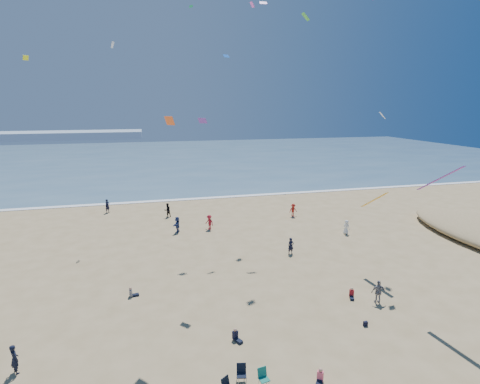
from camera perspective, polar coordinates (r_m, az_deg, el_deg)
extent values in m
cube|color=#476B84|center=(109.79, -12.25, 5.06)|extent=(220.00, 100.00, 0.06)
cube|color=white|center=(60.67, -10.43, -1.24)|extent=(220.00, 1.20, 0.08)
cube|color=#7A8EA8|center=(192.68, -31.45, 7.27)|extent=(110.00, 20.00, 3.20)
imported|color=black|center=(26.38, -31.13, -20.95)|extent=(0.73, 0.77, 1.77)
imported|color=gray|center=(31.44, 20.34, -14.07)|extent=(1.15, 0.66, 1.84)
imported|color=black|center=(51.71, -11.01, -2.72)|extent=(1.17, 1.09, 1.92)
imported|color=black|center=(55.97, -19.55, -2.03)|extent=(0.83, 0.82, 1.94)
imported|color=white|center=(45.95, 15.89, -5.16)|extent=(0.81, 0.97, 1.69)
imported|color=navy|center=(45.41, -9.54, -4.90)|extent=(1.19, 1.84, 1.90)
imported|color=#B12219|center=(51.58, 8.10, -2.74)|extent=(1.23, 0.84, 1.76)
imported|color=#A61725|center=(45.98, -4.70, -4.60)|extent=(1.24, 1.33, 1.80)
imported|color=black|center=(38.81, 7.75, -8.16)|extent=(0.65, 0.45, 1.71)
cube|color=black|center=(28.64, 18.58, -18.49)|extent=(0.28, 0.18, 0.34)
cube|color=blue|center=(42.24, -2.12, 20.00)|extent=(0.75, 0.56, 0.32)
cube|color=#6A35A5|center=(30.46, -5.74, 10.77)|extent=(0.73, 0.74, 0.43)
cube|color=white|center=(47.97, -18.86, 20.47)|extent=(0.40, 0.60, 0.71)
cube|color=#BEE01D|center=(45.48, -29.86, 17.32)|extent=(0.62, 0.55, 0.46)
cube|color=#7D1C95|center=(46.45, 3.57, 26.83)|extent=(0.87, 0.47, 0.34)
cube|color=green|center=(27.25, 9.96, 24.82)|extent=(0.48, 0.51, 0.46)
cube|color=#FB5CD0|center=(49.64, 1.85, 26.64)|extent=(0.57, 0.60, 0.59)
cube|color=green|center=(54.38, -7.47, 26.25)|extent=(0.52, 0.43, 0.35)
cube|color=white|center=(34.98, 20.88, 10.86)|extent=(0.70, 0.74, 0.57)
cube|color=#EC5A24|center=(25.28, -10.68, 10.63)|extent=(0.67, 0.73, 0.58)
cube|color=purple|center=(29.57, 28.17, 1.82)|extent=(0.35, 3.14, 2.21)
cube|color=#FCAA1A|center=(35.17, 19.79, -1.14)|extent=(0.35, 2.64, 1.87)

